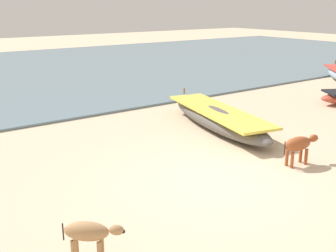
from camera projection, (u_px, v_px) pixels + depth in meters
ground at (214, 181)px, 8.37m from camera, size 80.00×80.00×0.00m
sea_water at (3, 74)px, 20.81m from camera, size 60.00×20.00×0.08m
fishing_boat_0 at (218, 118)px, 11.84m from camera, size 2.21×5.10×0.77m
calf_near_tan at (89, 233)px, 5.71m from camera, size 0.77×0.71×0.58m
calf_far_rust at (299, 145)px, 9.10m from camera, size 1.02×0.38×0.66m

